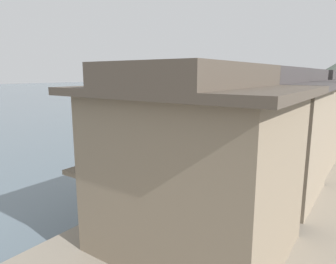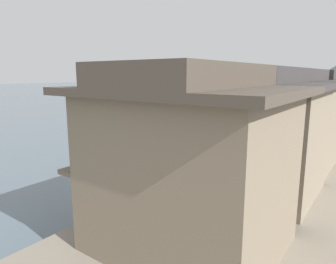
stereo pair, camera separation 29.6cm
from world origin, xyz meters
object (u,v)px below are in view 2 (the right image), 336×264
house_waterfront_tall (287,118)px  house_waterfront_far (321,102)px  boat_moored_third (132,184)px  boat_midriver_upstream (198,119)px  boat_moored_far (293,117)px  house_waterfront_second (256,132)px  house_waterfront_nearest (190,160)px  house_waterfront_narrow (313,108)px  boat_moored_nearest (284,120)px  boat_moored_second (236,142)px  boat_midriver_drifting (306,111)px

house_waterfront_tall → house_waterfront_far: bearing=91.8°
boat_moored_third → boat_midriver_upstream: bearing=112.1°
boat_midriver_upstream → house_waterfront_far: size_ratio=0.63×
house_waterfront_far → boat_moored_far: bearing=114.6°
boat_moored_far → house_waterfront_second: (5.92, -32.48, 3.47)m
boat_moored_third → house_waterfront_nearest: house_waterfront_nearest is taller
house_waterfront_narrow → house_waterfront_far: bearing=94.7°
boat_midriver_upstream → house_waterfront_far: bearing=-5.9°
house_waterfront_nearest → boat_moored_far: bearing=98.7°
boat_moored_nearest → boat_moored_far: bearing=88.5°
boat_moored_second → house_waterfront_second: house_waterfront_second is taller
boat_midriver_drifting → house_waterfront_tall: 36.29m
boat_midriver_drifting → house_waterfront_narrow: house_waterfront_narrow is taller
boat_moored_far → boat_moored_nearest: bearing=-91.5°
house_waterfront_narrow → house_waterfront_far: (-0.59, 7.15, 0.00)m
boat_moored_far → house_waterfront_second: bearing=-79.7°
boat_moored_far → house_waterfront_nearest: house_waterfront_nearest is taller
house_waterfront_nearest → house_waterfront_second: 6.25m
boat_midriver_drifting → house_waterfront_nearest: bearing=-82.8°
boat_midriver_drifting → house_waterfront_far: house_waterfront_far is taller
boat_moored_second → house_waterfront_far: 10.99m
house_waterfront_narrow → boat_midriver_upstream: bearing=151.7°
house_waterfront_narrow → boat_midriver_drifting: bearing=102.3°
boat_moored_second → boat_moored_third: boat_moored_third is taller
house_waterfront_second → house_waterfront_tall: 6.01m
boat_midriver_drifting → boat_midriver_upstream: bearing=-117.7°
boat_moored_far → house_waterfront_nearest: (5.95, -38.72, 3.47)m
boat_midriver_drifting → house_waterfront_far: bearing=-75.2°
boat_midriver_upstream → house_waterfront_narrow: 18.86m
house_waterfront_second → house_waterfront_narrow: size_ratio=0.97×
boat_moored_second → boat_midriver_drifting: (-0.03, 29.84, 0.10)m
boat_moored_third → boat_midriver_upstream: 26.64m
boat_midriver_drifting → house_waterfront_nearest: (6.09, -47.88, 3.37)m
boat_midriver_upstream → boat_moored_far: bearing=44.7°
boat_moored_nearest → boat_midriver_drifting: boat_midriver_drifting is taller
boat_moored_third → boat_moored_far: (0.29, 34.88, -0.09)m
boat_moored_nearest → house_waterfront_tall: bearing=-74.9°
boat_moored_nearest → boat_moored_third: (-0.18, -30.51, 0.00)m
house_waterfront_nearest → boat_moored_second: bearing=108.5°
boat_moored_second → boat_midriver_drifting: bearing=90.1°
boat_moored_nearest → house_waterfront_far: bearing=-53.5°
house_waterfront_narrow → house_waterfront_second: bearing=-90.4°
house_waterfront_narrow → house_waterfront_tall: bearing=-91.1°
house_waterfront_nearest → house_waterfront_narrow: same height
boat_midriver_upstream → house_waterfront_narrow: (16.32, -8.79, 3.46)m
house_waterfront_narrow → house_waterfront_far: 7.17m
house_waterfront_tall → boat_moored_nearest: bearing=105.1°
boat_moored_second → boat_midriver_drifting: boat_midriver_drifting is taller
boat_midriver_drifting → house_waterfront_tall: (6.01, -35.63, 3.36)m
boat_moored_far → house_waterfront_nearest: 39.33m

